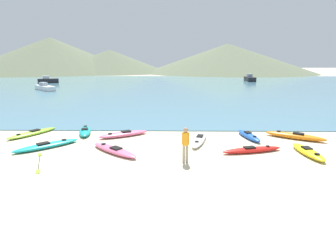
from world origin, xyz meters
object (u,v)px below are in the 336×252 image
at_px(kayak_on_sand_5, 295,136).
at_px(moored_boat_0, 250,79).
at_px(moored_boat_2, 48,80).
at_px(kayak_on_sand_1, 47,145).
at_px(kayak_on_sand_7, 308,152).
at_px(kayak_on_sand_4, 249,136).
at_px(kayak_on_sand_3, 33,133).
at_px(moored_boat_1, 45,87).
at_px(kayak_on_sand_2, 199,139).
at_px(kayak_on_sand_6, 252,150).
at_px(kayak_on_sand_9, 85,131).
at_px(kayak_on_sand_0, 114,150).
at_px(person_near_foreground, 186,143).
at_px(loose_paddle, 39,162).
at_px(kayak_on_sand_8, 124,134).

bearing_deg(kayak_on_sand_5, moored_boat_0, 77.13).
distance_m(kayak_on_sand_5, moored_boat_2, 54.95).
xyz_separation_m(kayak_on_sand_1, kayak_on_sand_7, (13.85, -0.89, 0.02)).
xyz_separation_m(kayak_on_sand_1, kayak_on_sand_4, (11.67, 2.06, 0.03)).
relative_size(kayak_on_sand_3, moored_boat_1, 0.65).
bearing_deg(kayak_on_sand_2, kayak_on_sand_6, -35.90).
bearing_deg(kayak_on_sand_1, kayak_on_sand_9, 67.73).
xyz_separation_m(kayak_on_sand_7, moored_boat_1, (-27.92, 30.19, 0.34)).
bearing_deg(moored_boat_0, kayak_on_sand_1, -116.83).
height_order(kayak_on_sand_0, moored_boat_0, moored_boat_0).
bearing_deg(kayak_on_sand_1, kayak_on_sand_0, -10.70).
height_order(kayak_on_sand_0, kayak_on_sand_4, kayak_on_sand_4).
distance_m(kayak_on_sand_1, kayak_on_sand_5, 14.61).
height_order(kayak_on_sand_2, kayak_on_sand_9, kayak_on_sand_9).
distance_m(person_near_foreground, moored_boat_0, 55.69).
bearing_deg(loose_paddle, kayak_on_sand_9, 84.05).
bearing_deg(kayak_on_sand_8, moored_boat_0, 65.75).
height_order(kayak_on_sand_4, moored_boat_0, moored_boat_0).
relative_size(kayak_on_sand_9, loose_paddle, 1.04).
height_order(kayak_on_sand_5, loose_paddle, kayak_on_sand_5).
relative_size(kayak_on_sand_5, kayak_on_sand_8, 1.06).
bearing_deg(kayak_on_sand_1, moored_boat_2, 114.80).
bearing_deg(kayak_on_sand_3, person_near_foreground, -25.69).
relative_size(kayak_on_sand_1, loose_paddle, 1.18).
height_order(kayak_on_sand_8, moored_boat_0, moored_boat_0).
distance_m(kayak_on_sand_2, kayak_on_sand_7, 5.74).
bearing_deg(kayak_on_sand_5, kayak_on_sand_4, 177.75).
relative_size(kayak_on_sand_0, kayak_on_sand_8, 0.97).
bearing_deg(kayak_on_sand_8, kayak_on_sand_6, -21.75).
xyz_separation_m(kayak_on_sand_1, kayak_on_sand_5, (14.48, 1.95, 0.04)).
bearing_deg(kayak_on_sand_0, kayak_on_sand_5, 14.25).
distance_m(kayak_on_sand_7, moored_boat_2, 56.78).
xyz_separation_m(kayak_on_sand_3, loose_paddle, (2.80, -4.79, -0.11)).
height_order(kayak_on_sand_3, moored_boat_0, moored_boat_0).
relative_size(kayak_on_sand_0, person_near_foreground, 1.78).
relative_size(kayak_on_sand_5, kayak_on_sand_7, 1.22).
height_order(kayak_on_sand_5, moored_boat_0, moored_boat_0).
relative_size(kayak_on_sand_1, kayak_on_sand_5, 0.92).
height_order(moored_boat_1, loose_paddle, moored_boat_1).
distance_m(kayak_on_sand_7, moored_boat_0, 52.82).
height_order(kayak_on_sand_7, moored_boat_1, moored_boat_1).
bearing_deg(kayak_on_sand_8, kayak_on_sand_5, -1.99).
xyz_separation_m(kayak_on_sand_5, kayak_on_sand_7, (-0.63, -2.84, -0.02)).
distance_m(kayak_on_sand_4, kayak_on_sand_9, 10.52).
xyz_separation_m(person_near_foreground, moored_boat_0, (18.06, 52.68, -0.32)).
height_order(kayak_on_sand_3, moored_boat_1, moored_boat_1).
distance_m(kayak_on_sand_4, kayak_on_sand_8, 7.83).
height_order(moored_boat_0, loose_paddle, moored_boat_0).
relative_size(kayak_on_sand_6, kayak_on_sand_7, 1.22).
bearing_deg(moored_boat_2, kayak_on_sand_6, -54.88).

